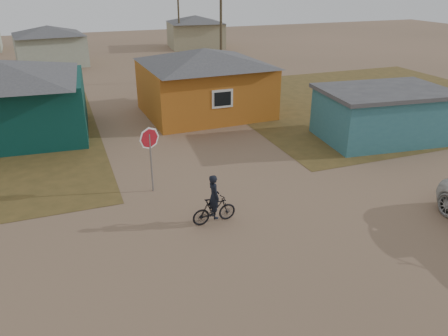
{
  "coord_description": "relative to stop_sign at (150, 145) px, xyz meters",
  "views": [
    {
      "loc": [
        -5.56,
        -10.64,
        7.73
      ],
      "look_at": [
        -0.42,
        3.0,
        1.3
      ],
      "focal_mm": 35.0,
      "sensor_mm": 36.0,
      "label": 1
    }
  ],
  "objects": [
    {
      "name": "utility_pole_far",
      "position": [
        10.26,
        33.33,
        2.22
      ],
      "size": [
        1.4,
        0.2,
        8.0
      ],
      "color": "#4A3F2C",
      "rests_on": "ground"
    },
    {
      "name": "house_beige_east",
      "position": [
        12.76,
        35.33,
        -0.06
      ],
      "size": [
        6.95,
        6.05,
        3.6
      ],
      "color": "gray",
      "rests_on": "ground"
    },
    {
      "name": "house_yellow",
      "position": [
        5.26,
        9.33,
        0.09
      ],
      "size": [
        7.72,
        6.76,
        3.9
      ],
      "color": "#AC5E1A",
      "rests_on": "ground"
    },
    {
      "name": "house_pale_west",
      "position": [
        -3.24,
        29.33,
        -0.06
      ],
      "size": [
        7.04,
        6.15,
        3.6
      ],
      "color": "gray",
      "rests_on": "ground"
    },
    {
      "name": "cyclist",
      "position": [
        1.45,
        -3.1,
        -1.27
      ],
      "size": [
        1.59,
        0.59,
        1.77
      ],
      "color": "black",
      "rests_on": "ground"
    },
    {
      "name": "shed_turquoise",
      "position": [
        12.26,
        1.83,
        -0.6
      ],
      "size": [
        6.71,
        4.93,
        2.6
      ],
      "color": "#367078",
      "rests_on": "ground"
    },
    {
      "name": "utility_pole_near",
      "position": [
        9.26,
        17.33,
        2.22
      ],
      "size": [
        1.4,
        0.2,
        8.0
      ],
      "color": "#4A3F2C",
      "rests_on": "ground"
    },
    {
      "name": "house_teal",
      "position": [
        -5.74,
        8.83,
        0.14
      ],
      "size": [
        8.93,
        7.08,
        4.0
      ],
      "color": "#08312B",
      "rests_on": "ground"
    },
    {
      "name": "stop_sign",
      "position": [
        0.0,
        0.0,
        0.0
      ],
      "size": [
        0.86,
        0.07,
        2.62
      ],
      "color": "gray",
      "rests_on": "ground"
    },
    {
      "name": "ground",
      "position": [
        2.76,
        -4.67,
        -1.92
      ],
      "size": [
        120.0,
        120.0,
        0.0
      ],
      "primitive_type": "plane",
      "color": "#85664D"
    },
    {
      "name": "grass_ne",
      "position": [
        16.76,
        8.33,
        -1.91
      ],
      "size": [
        20.0,
        18.0,
        0.0
      ],
      "primitive_type": "cube",
      "color": "brown",
      "rests_on": "ground"
    }
  ]
}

